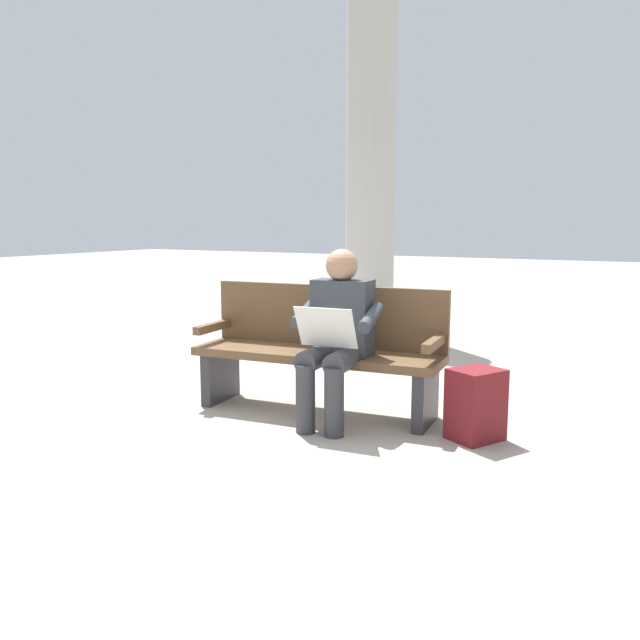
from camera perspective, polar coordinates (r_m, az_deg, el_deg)
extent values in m
plane|color=#A89E8E|center=(4.76, -0.32, -8.01)|extent=(40.00, 40.00, 0.00)
cube|color=brown|center=(4.66, -0.33, -3.06)|extent=(1.84, 0.64, 0.06)
cube|color=brown|center=(4.81, 0.70, 0.39)|extent=(1.80, 0.21, 0.45)
cube|color=brown|center=(4.37, 9.95, -1.98)|extent=(0.10, 0.48, 0.06)
cube|color=brown|center=(5.03, -9.24, -0.57)|extent=(0.10, 0.48, 0.06)
cube|color=#2D2D33|center=(4.46, 9.20, -6.68)|extent=(0.12, 0.44, 0.39)
cube|color=#2D2D33|center=(5.08, -8.66, -4.79)|extent=(0.12, 0.44, 0.39)
cube|color=#33383D|center=(4.48, 1.98, 0.23)|extent=(0.42, 0.26, 0.52)
sphere|color=#A87A5B|center=(4.43, 1.91, 4.79)|extent=(0.22, 0.22, 0.22)
cylinder|color=#38383D|center=(4.30, 2.19, -3.46)|extent=(0.19, 0.43, 0.15)
cylinder|color=#38383D|center=(4.37, -0.26, -3.24)|extent=(0.19, 0.43, 0.15)
cylinder|color=#38383D|center=(4.19, 1.23, -7.18)|extent=(0.13, 0.13, 0.45)
cylinder|color=#38383D|center=(4.26, -1.28, -6.89)|extent=(0.13, 0.13, 0.45)
cylinder|color=#33383D|center=(4.31, 4.48, 0.20)|extent=(0.12, 0.32, 0.18)
cylinder|color=#33383D|center=(4.48, -1.34, 0.56)|extent=(0.12, 0.32, 0.18)
cube|color=silver|center=(4.21, 0.50, -0.67)|extent=(0.41, 0.17, 0.27)
cube|color=maroon|center=(4.24, 13.42, -7.17)|extent=(0.37, 0.39, 0.45)
cube|color=maroon|center=(4.36, 11.97, -7.62)|extent=(0.14, 0.21, 0.20)
cylinder|color=#B2AFA8|center=(8.16, 4.44, 13.24)|extent=(0.60, 0.60, 4.04)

